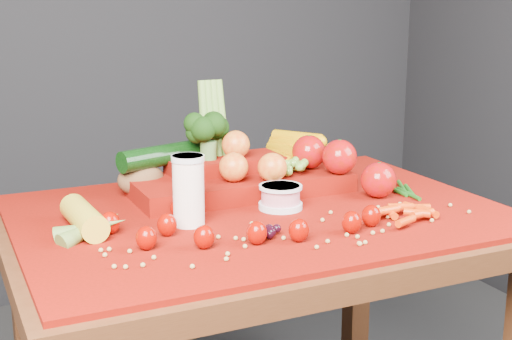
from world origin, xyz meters
name	(u,v)px	position (x,y,z in m)	size (l,w,h in m)	color
table	(260,256)	(0.00, 0.00, 0.66)	(1.10, 0.80, 0.75)	#3B1D0D
red_cloth	(260,213)	(0.00, 0.00, 0.76)	(1.05, 0.75, 0.01)	#780904
milk_glass	(188,188)	(-0.18, -0.03, 0.84)	(0.07, 0.07, 0.15)	white
yogurt_bowl	(281,196)	(0.05, -0.01, 0.79)	(0.10, 0.10, 0.05)	silver
strawberry_scatter	(232,224)	(-0.12, -0.14, 0.79)	(0.54, 0.28, 0.05)	#8C0200
dark_grape_cluster	(267,231)	(-0.06, -0.17, 0.78)	(0.06, 0.05, 0.03)	black
soybean_scatter	(303,235)	(0.00, -0.20, 0.77)	(0.84, 0.24, 0.01)	tan
corn_ear	(89,225)	(-0.38, -0.01, 0.78)	(0.19, 0.24, 0.06)	yellow
potato	(141,180)	(-0.20, 0.23, 0.80)	(0.11, 0.08, 0.08)	brown
baby_carrot_pile	(412,213)	(0.26, -0.20, 0.78)	(0.17, 0.17, 0.03)	red
green_bean_pile	(404,190)	(0.38, -0.01, 0.77)	(0.14, 0.12, 0.01)	#175012
produce_mound	(252,168)	(0.05, 0.15, 0.82)	(0.61, 0.36, 0.27)	#780904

